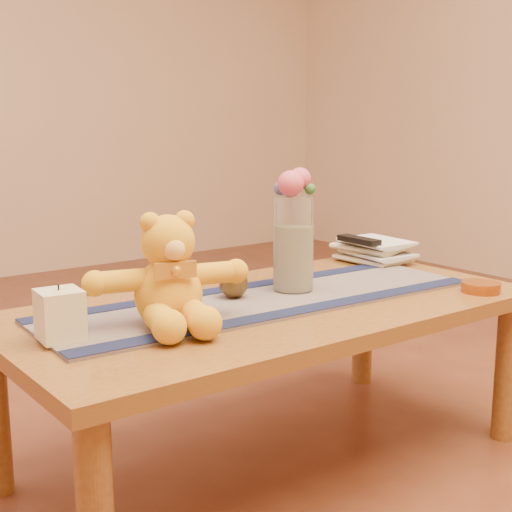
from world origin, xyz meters
TOP-DOWN VIEW (x-y plane):
  - floor at (0.00, 0.00)m, footprint 5.50×5.50m
  - coffee_table_top at (0.00, 0.00)m, footprint 1.40×0.70m
  - table_leg_fr at (0.64, -0.29)m, footprint 0.07×0.07m
  - table_leg_br at (0.64, 0.29)m, footprint 0.07×0.07m
  - persian_runner at (-0.01, 0.02)m, footprint 1.21×0.40m
  - runner_border_near at (-0.01, -0.13)m, footprint 1.20×0.11m
  - runner_border_far at (-0.00, 0.16)m, footprint 1.20×0.11m
  - teddy_bear at (-0.32, -0.02)m, footprint 0.42×0.38m
  - pillar_candle at (-0.57, 0.01)m, footprint 0.10×0.10m
  - candle_wick at (-0.57, 0.01)m, footprint 0.00×0.00m
  - glass_vase at (0.11, 0.05)m, footprint 0.11×0.11m
  - potpourri_fill at (0.11, 0.05)m, footprint 0.09×0.09m
  - rose_left at (0.09, 0.04)m, footprint 0.07×0.07m
  - rose_right at (0.14, 0.05)m, footprint 0.06×0.06m
  - blue_flower_back at (0.12, 0.08)m, footprint 0.04×0.04m
  - blue_flower_side at (0.08, 0.07)m, footprint 0.04×0.04m
  - leaf_sprig at (0.15, 0.03)m, footprint 0.03×0.03m
  - bronze_ball at (-0.07, 0.08)m, footprint 0.08×0.08m
  - book_bottom at (0.52, 0.21)m, footprint 0.17×0.23m
  - book_lower at (0.52, 0.20)m, footprint 0.19×0.24m
  - book_upper at (0.51, 0.21)m, footprint 0.19×0.24m
  - book_top at (0.52, 0.21)m, footprint 0.18×0.23m
  - tv_remote at (0.52, 0.20)m, footprint 0.05×0.16m
  - amber_dish at (0.53, -0.26)m, footprint 0.13×0.13m

SIDE VIEW (x-z plane):
  - floor at x=0.00m, z-range 0.00..0.00m
  - table_leg_fr at x=0.64m, z-range 0.00..0.41m
  - table_leg_br at x=0.64m, z-range 0.00..0.41m
  - coffee_table_top at x=0.00m, z-range 0.41..0.45m
  - persian_runner at x=-0.01m, z-range 0.45..0.46m
  - runner_border_near at x=-0.01m, z-range 0.46..0.46m
  - runner_border_far at x=0.00m, z-range 0.46..0.46m
  - book_bottom at x=0.52m, z-range 0.45..0.47m
  - amber_dish at x=0.53m, z-range 0.45..0.48m
  - book_lower at x=0.52m, z-range 0.47..0.49m
  - bronze_ball at x=-0.07m, z-range 0.46..0.54m
  - book_upper at x=0.51m, z-range 0.49..0.51m
  - pillar_candle at x=-0.57m, z-range 0.46..0.57m
  - book_top at x=0.52m, z-range 0.51..0.53m
  - tv_remote at x=0.52m, z-range 0.53..0.54m
  - potpourri_fill at x=0.11m, z-range 0.46..0.64m
  - candle_wick at x=-0.57m, z-range 0.57..0.58m
  - teddy_bear at x=-0.32m, z-range 0.46..0.70m
  - glass_vase at x=0.11m, z-range 0.46..0.72m
  - leaf_sprig at x=0.15m, z-range 0.72..0.75m
  - blue_flower_side at x=0.08m, z-range 0.72..0.76m
  - blue_flower_back at x=0.12m, z-range 0.72..0.77m
  - rose_left at x=0.09m, z-range 0.72..0.79m
  - rose_right at x=0.14m, z-range 0.73..0.79m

